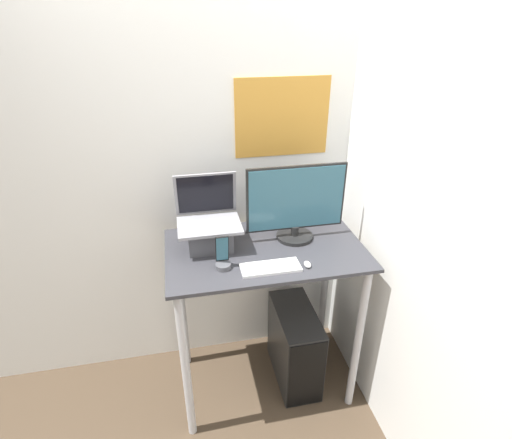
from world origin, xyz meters
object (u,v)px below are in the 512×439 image
(mouse, at_px, (307,264))
(computer_tower, at_px, (295,345))
(keyboard, at_px, (271,267))
(laptop, at_px, (209,229))
(cell_phone, at_px, (223,259))
(monitor, at_px, (296,205))

(mouse, xyz_separation_m, computer_tower, (0.04, 0.22, -0.77))
(keyboard, bearing_deg, laptop, 134.51)
(cell_phone, relative_size, computer_tower, 0.35)
(keyboard, bearing_deg, cell_phone, 165.73)
(laptop, xyz_separation_m, cell_phone, (0.04, -0.22, -0.05))
(monitor, xyz_separation_m, cell_phone, (-0.43, -0.21, -0.15))
(monitor, distance_m, keyboard, 0.39)
(keyboard, height_order, computer_tower, keyboard)
(computer_tower, bearing_deg, laptop, 171.67)
(cell_phone, height_order, computer_tower, cell_phone)
(laptop, height_order, cell_phone, laptop)
(computer_tower, bearing_deg, monitor, 104.07)
(laptop, relative_size, computer_tower, 0.73)
(mouse, bearing_deg, keyboard, 174.30)
(mouse, bearing_deg, computer_tower, 80.67)
(mouse, xyz_separation_m, cell_phone, (-0.41, 0.08, 0.04))
(laptop, bearing_deg, cell_phone, -79.21)
(keyboard, relative_size, computer_tower, 0.57)
(laptop, relative_size, keyboard, 1.29)
(cell_phone, bearing_deg, laptop, 100.79)
(laptop, height_order, mouse, laptop)
(laptop, bearing_deg, computer_tower, -8.33)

